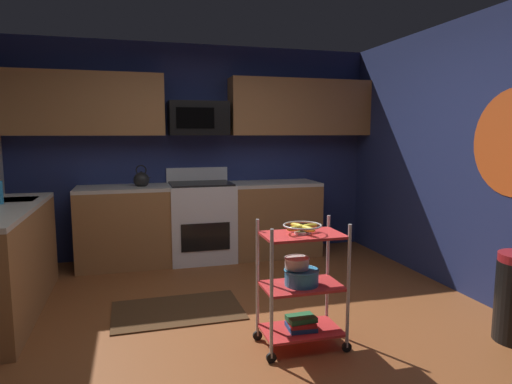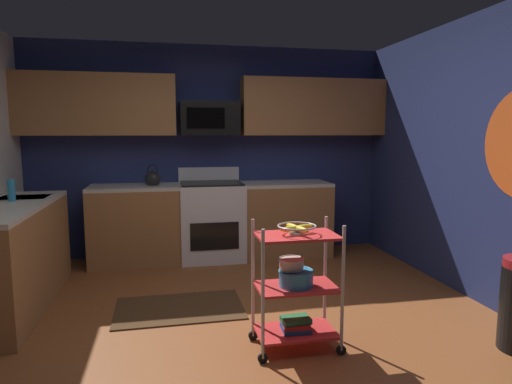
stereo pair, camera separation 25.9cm
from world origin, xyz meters
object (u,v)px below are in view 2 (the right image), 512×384
(microwave, at_px, (209,119))
(fruit_bowl, at_px, (297,228))
(mixing_bowl_small, at_px, (291,263))
(kettle, at_px, (153,179))
(book_stack, at_px, (296,324))
(oven_range, at_px, (212,220))
(mixing_bowl_large, at_px, (296,278))
(dish_soap_bottle, at_px, (11,190))
(rolling_cart, at_px, (296,287))

(microwave, bearing_deg, fruit_bowl, -82.10)
(mixing_bowl_small, distance_m, kettle, 2.63)
(book_stack, bearing_deg, oven_range, 98.22)
(book_stack, bearing_deg, mixing_bowl_large, 180.00)
(oven_range, height_order, mixing_bowl_large, oven_range)
(mixing_bowl_large, height_order, mixing_bowl_small, mixing_bowl_small)
(microwave, height_order, dish_soap_bottle, microwave)
(microwave, relative_size, rolling_cart, 0.77)
(fruit_bowl, bearing_deg, dish_soap_bottle, 147.98)
(microwave, xyz_separation_m, dish_soap_bottle, (-1.89, -1.12, -0.68))
(mixing_bowl_large, bearing_deg, dish_soap_bottle, 147.96)
(mixing_bowl_small, bearing_deg, book_stack, -31.68)
(microwave, xyz_separation_m, rolling_cart, (0.35, -2.53, -1.25))
(fruit_bowl, relative_size, mixing_bowl_small, 1.49)
(rolling_cart, height_order, kettle, kettle)
(rolling_cart, relative_size, kettle, 3.47)
(fruit_bowl, xyz_separation_m, book_stack, (-0.00, 0.00, -0.70))
(mixing_bowl_large, xyz_separation_m, book_stack, (0.00, 0.00, -0.34))
(oven_range, bearing_deg, book_stack, -81.78)
(mixing_bowl_small, relative_size, kettle, 0.69)
(fruit_bowl, height_order, mixing_bowl_small, fruit_bowl)
(microwave, distance_m, dish_soap_bottle, 2.30)
(mixing_bowl_large, distance_m, kettle, 2.67)
(oven_range, xyz_separation_m, fruit_bowl, (0.35, -2.42, 0.40))
(mixing_bowl_large, height_order, book_stack, mixing_bowl_large)
(mixing_bowl_small, relative_size, dish_soap_bottle, 0.91)
(fruit_bowl, relative_size, dish_soap_bottle, 1.36)
(fruit_bowl, relative_size, book_stack, 1.31)
(oven_range, relative_size, microwave, 1.57)
(oven_range, distance_m, dish_soap_bottle, 2.22)
(mixing_bowl_large, relative_size, dish_soap_bottle, 1.26)
(oven_range, distance_m, book_stack, 2.47)
(kettle, height_order, dish_soap_bottle, kettle)
(fruit_bowl, bearing_deg, rolling_cart, -90.00)
(oven_range, relative_size, book_stack, 5.31)
(microwave, bearing_deg, oven_range, -89.74)
(mixing_bowl_small, xyz_separation_m, dish_soap_bottle, (-2.21, 1.38, 0.40))
(fruit_bowl, distance_m, dish_soap_bottle, 2.65)
(microwave, xyz_separation_m, mixing_bowl_large, (0.35, -2.53, -1.18))
(mixing_bowl_large, bearing_deg, fruit_bowl, 0.00)
(mixing_bowl_small, xyz_separation_m, book_stack, (0.03, -0.02, -0.44))
(fruit_bowl, bearing_deg, kettle, 113.12)
(rolling_cart, xyz_separation_m, mixing_bowl_large, (-0.00, 0.00, 0.07))
(mixing_bowl_small, bearing_deg, mixing_bowl_large, -33.33)
(rolling_cart, bearing_deg, mixing_bowl_small, 148.32)
(rolling_cart, distance_m, mixing_bowl_small, 0.17)
(fruit_bowl, xyz_separation_m, kettle, (-1.03, 2.42, 0.12))
(oven_range, bearing_deg, dish_soap_bottle, -151.73)
(oven_range, xyz_separation_m, rolling_cart, (0.35, -2.42, -0.03))
(mixing_bowl_large, distance_m, mixing_bowl_small, 0.11)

